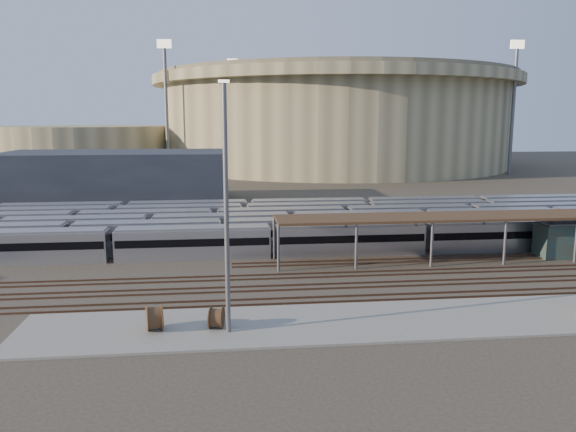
# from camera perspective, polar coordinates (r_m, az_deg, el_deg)

# --- Properties ---
(ground) EXTENTS (420.00, 420.00, 0.00)m
(ground) POSITION_cam_1_polar(r_m,az_deg,el_deg) (61.20, 6.65, -5.69)
(ground) COLOR #383026
(ground) RESTS_ON ground
(apron) EXTENTS (50.00, 9.00, 0.20)m
(apron) POSITION_cam_1_polar(r_m,az_deg,el_deg) (46.20, 4.76, -10.76)
(apron) COLOR gray
(apron) RESTS_ON ground
(subway_trains) EXTENTS (129.88, 23.90, 3.60)m
(subway_trains) POSITION_cam_1_polar(r_m,az_deg,el_deg) (78.29, 2.90, -0.85)
(subway_trains) COLOR #B8B9BE
(subway_trains) RESTS_ON ground
(inspection_shed) EXTENTS (60.30, 6.00, 5.30)m
(inspection_shed) POSITION_cam_1_polar(r_m,az_deg,el_deg) (71.85, 23.34, -0.04)
(inspection_shed) COLOR slate
(inspection_shed) RESTS_ON ground
(empty_tracks) EXTENTS (170.00, 9.62, 0.18)m
(empty_tracks) POSITION_cam_1_polar(r_m,az_deg,el_deg) (56.51, 7.80, -6.94)
(empty_tracks) COLOR #4C3323
(empty_tracks) RESTS_ON ground
(stadium) EXTENTS (124.00, 124.00, 32.50)m
(stadium) POSITION_cam_1_polar(r_m,az_deg,el_deg) (201.12, 4.70, 9.88)
(stadium) COLOR tan
(stadium) RESTS_ON ground
(secondary_arena) EXTENTS (56.00, 56.00, 14.00)m
(secondary_arena) POSITION_cam_1_polar(r_m,az_deg,el_deg) (193.29, -20.45, 6.48)
(secondary_arena) COLOR tan
(secondary_arena) RESTS_ON ground
(service_building) EXTENTS (42.00, 20.00, 10.00)m
(service_building) POSITION_cam_1_polar(r_m,az_deg,el_deg) (114.98, -17.17, 3.77)
(service_building) COLOR #1E232D
(service_building) RESTS_ON ground
(floodlight_0) EXTENTS (4.00, 1.00, 38.40)m
(floodlight_0) POSITION_cam_1_polar(r_m,az_deg,el_deg) (168.25, -12.26, 11.12)
(floodlight_0) COLOR slate
(floodlight_0) RESTS_ON ground
(floodlight_2) EXTENTS (4.00, 1.00, 38.40)m
(floodlight_2) POSITION_cam_1_polar(r_m,az_deg,el_deg) (178.25, 21.92, 10.56)
(floodlight_2) COLOR slate
(floodlight_2) RESTS_ON ground
(floodlight_3) EXTENTS (4.00, 1.00, 38.40)m
(floodlight_3) POSITION_cam_1_polar(r_m,az_deg,el_deg) (217.46, -5.59, 10.96)
(floodlight_3) COLOR slate
(floodlight_3) RESTS_ON ground
(cable_reel_west) EXTENTS (1.50, 2.19, 2.00)m
(cable_reel_west) POSITION_cam_1_polar(r_m,az_deg,el_deg) (45.11, -13.40, -10.03)
(cable_reel_west) COLOR #513A20
(cable_reel_west) RESTS_ON apron
(cable_reel_east) EXTENTS (1.28, 1.87, 1.71)m
(cable_reel_east) POSITION_cam_1_polar(r_m,az_deg,el_deg) (44.75, -7.28, -10.20)
(cable_reel_east) COLOR #513A20
(cable_reel_east) RESTS_ON apron
(yard_light_pole) EXTENTS (0.81, 0.36, 18.87)m
(yard_light_pole) POSITION_cam_1_polar(r_m,az_deg,el_deg) (41.73, -6.29, 0.67)
(yard_light_pole) COLOR slate
(yard_light_pole) RESTS_ON apron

